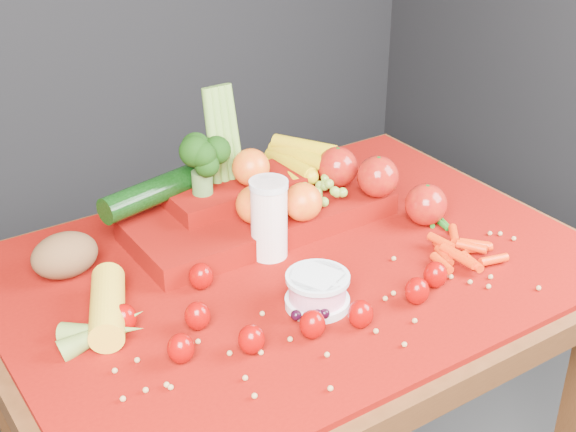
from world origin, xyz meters
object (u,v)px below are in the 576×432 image
milk_glass (269,216)px  yogurt_bowl (317,290)px  table (294,311)px  produce_mound (270,196)px

milk_glass → yogurt_bowl: size_ratio=1.39×
table → yogurt_bowl: yogurt_bowl is taller
table → milk_glass: milk_glass is taller
table → produce_mound: (0.05, 0.15, 0.17)m
milk_glass → produce_mound: produce_mound is taller
milk_glass → produce_mound: bearing=56.8°
table → produce_mound: bearing=73.5°
table → produce_mound: 0.23m
milk_glass → yogurt_bowl: bearing=-96.6°
table → yogurt_bowl: (-0.04, -0.13, 0.14)m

